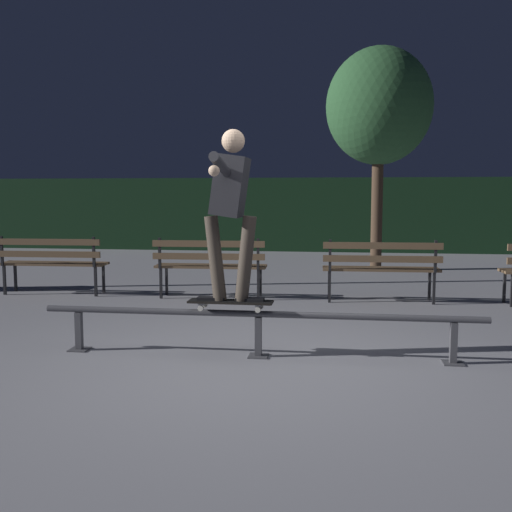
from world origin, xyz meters
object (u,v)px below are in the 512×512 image
at_px(skateboard, 231,302).
at_px(tree_behind_benches, 379,107).
at_px(park_bench_right_center, 381,264).
at_px(skateboarder, 231,200).
at_px(park_bench_left_center, 210,261).
at_px(park_bench_leftmost, 51,259).
at_px(grind_rail, 258,321).

height_order(skateboard, tree_behind_benches, tree_behind_benches).
height_order(park_bench_right_center, tree_behind_benches, tree_behind_benches).
relative_size(skateboard, park_bench_right_center, 0.49).
height_order(skateboard, skateboarder, skateboarder).
relative_size(skateboard, park_bench_left_center, 0.49).
bearing_deg(tree_behind_benches, park_bench_right_center, -92.78).
distance_m(skateboarder, park_bench_leftmost, 4.46).
bearing_deg(park_bench_right_center, grind_rail, -114.34).
bearing_deg(grind_rail, tree_behind_benches, 76.96).
bearing_deg(tree_behind_benches, park_bench_leftmost, -144.65).
bearing_deg(park_bench_right_center, park_bench_leftmost, 180.00).
bearing_deg(grind_rail, skateboard, 180.00).
distance_m(skateboard, tree_behind_benches, 7.21).
bearing_deg(skateboarder, park_bench_left_center, 105.70).
xyz_separation_m(park_bench_leftmost, tree_behind_benches, (4.99, 3.54, 2.62)).
distance_m(grind_rail, park_bench_right_center, 3.23).
bearing_deg(park_bench_left_center, park_bench_leftmost, 180.00).
xyz_separation_m(grind_rail, skateboarder, (-0.25, -0.00, 1.11)).
relative_size(grind_rail, park_bench_right_center, 2.54).
relative_size(skateboard, park_bench_leftmost, 0.49).
distance_m(skateboarder, park_bench_right_center, 3.46).
height_order(grind_rail, skateboard, skateboard).
height_order(skateboarder, park_bench_leftmost, skateboarder).
distance_m(skateboard, park_bench_right_center, 3.34).
height_order(park_bench_leftmost, park_bench_right_center, same).
bearing_deg(park_bench_leftmost, park_bench_right_center, 0.00).
relative_size(skateboarder, tree_behind_benches, 0.36).
height_order(skateboard, park_bench_leftmost, park_bench_leftmost).
distance_m(park_bench_leftmost, park_bench_left_center, 2.41).
distance_m(skateboard, skateboarder, 0.94).
xyz_separation_m(grind_rail, tree_behind_benches, (1.50, 6.47, 2.82)).
bearing_deg(tree_behind_benches, grind_rail, -103.04).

